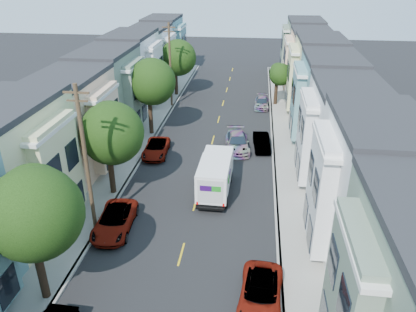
% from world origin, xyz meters
% --- Properties ---
extents(ground, '(160.00, 160.00, 0.00)m').
position_xyz_m(ground, '(0.00, 0.00, 0.00)').
color(ground, black).
rests_on(ground, ground).
extents(road_slab, '(12.00, 70.00, 0.02)m').
position_xyz_m(road_slab, '(0.00, 15.00, 0.01)').
color(road_slab, black).
rests_on(road_slab, ground).
extents(curb_left, '(0.30, 70.00, 0.15)m').
position_xyz_m(curb_left, '(-6.05, 15.00, 0.07)').
color(curb_left, gray).
rests_on(curb_left, ground).
extents(curb_right, '(0.30, 70.00, 0.15)m').
position_xyz_m(curb_right, '(6.05, 15.00, 0.07)').
color(curb_right, gray).
rests_on(curb_right, ground).
extents(sidewalk_left, '(2.60, 70.00, 0.15)m').
position_xyz_m(sidewalk_left, '(-7.35, 15.00, 0.07)').
color(sidewalk_left, gray).
rests_on(sidewalk_left, ground).
extents(sidewalk_right, '(2.60, 70.00, 0.15)m').
position_xyz_m(sidewalk_right, '(7.35, 15.00, 0.07)').
color(sidewalk_right, gray).
rests_on(sidewalk_right, ground).
extents(centerline, '(0.12, 70.00, 0.01)m').
position_xyz_m(centerline, '(0.00, 15.00, 0.00)').
color(centerline, gold).
rests_on(centerline, ground).
extents(townhouse_row_left, '(5.00, 70.00, 8.50)m').
position_xyz_m(townhouse_row_left, '(-11.15, 15.00, 0.00)').
color(townhouse_row_left, white).
rests_on(townhouse_row_left, ground).
extents(townhouse_row_right, '(5.00, 70.00, 8.50)m').
position_xyz_m(townhouse_row_right, '(11.15, 15.00, 0.00)').
color(townhouse_row_right, white).
rests_on(townhouse_row_right, ground).
extents(tree_b, '(4.70, 4.70, 7.83)m').
position_xyz_m(tree_b, '(-6.30, -4.41, 5.45)').
color(tree_b, black).
rests_on(tree_b, ground).
extents(tree_c, '(4.70, 4.70, 7.48)m').
position_xyz_m(tree_c, '(-6.30, 6.63, 5.11)').
color(tree_c, black).
rests_on(tree_c, ground).
extents(tree_d, '(4.70, 4.70, 8.00)m').
position_xyz_m(tree_d, '(-6.30, 18.84, 5.63)').
color(tree_d, black).
rests_on(tree_d, ground).
extents(tree_e, '(4.70, 4.70, 7.45)m').
position_xyz_m(tree_e, '(-6.30, 32.70, 5.08)').
color(tree_e, black).
rests_on(tree_e, ground).
extents(tree_far_r, '(2.75, 2.75, 5.29)m').
position_xyz_m(tree_far_r, '(6.89, 30.18, 3.85)').
color(tree_far_r, black).
rests_on(tree_far_r, ground).
extents(utility_pole_near, '(1.60, 0.26, 10.00)m').
position_xyz_m(utility_pole_near, '(-6.30, 2.00, 5.15)').
color(utility_pole_near, '#42301E').
rests_on(utility_pole_near, ground).
extents(utility_pole_far, '(1.60, 0.26, 10.00)m').
position_xyz_m(utility_pole_far, '(-6.30, 28.00, 5.15)').
color(utility_pole_far, '#42301E').
rests_on(utility_pole_far, ground).
extents(fedex_truck, '(2.31, 6.00, 2.88)m').
position_xyz_m(fedex_truck, '(1.32, 7.75, 1.61)').
color(fedex_truck, white).
rests_on(fedex_truck, ground).
extents(lead_sedan, '(2.76, 5.29, 1.52)m').
position_xyz_m(lead_sedan, '(2.56, 16.06, 0.76)').
color(lead_sedan, black).
rests_on(lead_sedan, ground).
extents(parked_left_c, '(2.59, 5.13, 1.39)m').
position_xyz_m(parked_left_c, '(-4.90, 2.04, 0.70)').
color(parked_left_c, beige).
rests_on(parked_left_c, ground).
extents(parked_left_d, '(2.47, 4.84, 1.31)m').
position_xyz_m(parked_left_d, '(-4.90, 13.93, 0.65)').
color(parked_left_d, '#3D0810').
rests_on(parked_left_d, ground).
extents(parked_right_b, '(2.55, 4.94, 1.33)m').
position_xyz_m(parked_right_b, '(4.90, -3.45, 0.67)').
color(parked_right_b, silver).
rests_on(parked_right_b, ground).
extents(parked_right_c, '(1.79, 4.16, 1.35)m').
position_xyz_m(parked_right_c, '(4.90, 16.55, 0.67)').
color(parked_right_c, black).
rests_on(parked_right_c, ground).
extents(parked_right_d, '(1.81, 4.11, 1.22)m').
position_xyz_m(parked_right_d, '(4.90, 28.95, 0.61)').
color(parked_right_d, '#0A1435').
rests_on(parked_right_d, ground).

